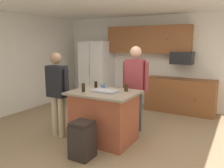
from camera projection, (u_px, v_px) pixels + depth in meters
floor at (116, 140)px, 4.45m from camera, size 7.04×7.04×0.00m
back_wall at (163, 62)px, 6.62m from camera, size 6.40×0.10×2.60m
side_wall_left at (3, 65)px, 5.76m from camera, size 0.10×5.60×2.60m
cabinet_run_upper at (148, 40)px, 6.53m from camera, size 2.40×0.38×0.75m
cabinet_run_lower at (180, 95)px, 6.21m from camera, size 1.80×0.63×0.90m
refrigerator at (96, 72)px, 7.29m from camera, size 0.89×0.76×1.89m
microwave_over_range at (182, 58)px, 6.05m from camera, size 0.56×0.40×0.32m
kitchen_island at (104, 116)px, 4.36m from camera, size 1.22×0.94×0.96m
person_guest_by_door at (135, 82)px, 4.80m from camera, size 0.57×0.23×1.77m
person_host_foreground at (57, 89)px, 4.50m from camera, size 0.57×0.22×1.66m
mug_blue_stoneware at (103, 87)px, 4.47m from camera, size 0.13×0.09×0.09m
glass_pilsner at (126, 88)px, 4.28m from camera, size 0.07×0.07×0.14m
glass_stout_tall at (83, 88)px, 4.24m from camera, size 0.06×0.06×0.16m
tumbler_amber at (96, 85)px, 4.64m from camera, size 0.06×0.06×0.12m
serving_tray at (105, 91)px, 4.20m from camera, size 0.44×0.30×0.04m
trash_bin at (82, 140)px, 3.73m from camera, size 0.34×0.34×0.61m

